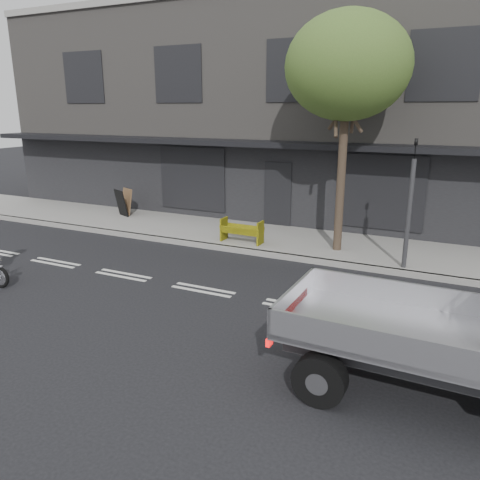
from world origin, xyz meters
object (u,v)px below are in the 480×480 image
traffic_light_pole (409,212)px  sandwich_board (121,203)px  street_tree (348,67)px  construction_barrier (239,232)px

traffic_light_pole → sandwich_board: traffic_light_pole is taller
street_tree → construction_barrier: bearing=-166.4°
traffic_light_pole → sandwich_board: size_ratio=3.38×
construction_barrier → traffic_light_pole: bearing=-1.8°
construction_barrier → sandwich_board: size_ratio=1.30×
traffic_light_pole → street_tree: bearing=157.0°
construction_barrier → sandwich_board: (-5.78, 1.51, 0.14)m
traffic_light_pole → construction_barrier: bearing=178.2°
street_tree → traffic_light_pole: 4.23m
traffic_light_pole → construction_barrier: (-4.90, 0.15, -1.12)m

